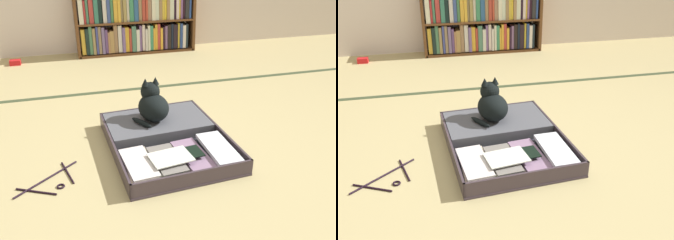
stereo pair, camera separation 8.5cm
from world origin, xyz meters
The scene contains 7 objects.
ground_plane centered at (0.00, 0.00, 0.00)m, with size 10.00×10.00×0.00m, color tan.
tatami_border centered at (0.00, 1.19, 0.00)m, with size 4.80×0.05×0.00m.
bookshelf centered at (0.32, 2.26, 0.33)m, with size 1.26×0.24×0.68m.
open_suitcase centered at (0.12, 0.26, 0.04)m, with size 0.71×0.87×0.09m.
black_cat centered at (0.08, 0.43, 0.19)m, with size 0.26×0.26×0.27m.
clothes_hanger centered at (-0.55, 0.04, 0.00)m, with size 0.31×0.29×0.01m.
small_red_pouch centered at (-0.91, 2.13, 0.02)m, with size 0.10×0.07×0.05m.
Camera 2 is at (-0.29, -1.62, 1.13)m, focal length 39.06 mm.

